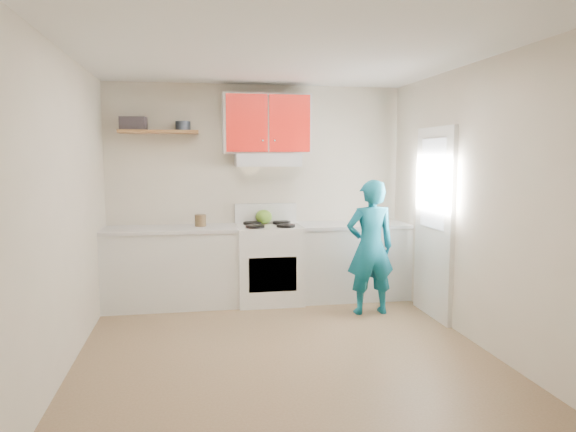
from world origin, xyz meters
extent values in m
plane|color=brown|center=(0.00, 0.00, 0.00)|extent=(3.80, 3.80, 0.00)
cube|color=white|center=(0.00, 0.00, 2.60)|extent=(3.60, 3.80, 0.04)
cube|color=beige|center=(0.00, 1.90, 1.30)|extent=(3.60, 0.04, 2.60)
cube|color=beige|center=(0.00, -1.90, 1.30)|extent=(3.60, 0.04, 2.60)
cube|color=beige|center=(-1.80, 0.00, 1.30)|extent=(0.04, 3.80, 2.60)
cube|color=beige|center=(1.80, 0.00, 1.30)|extent=(0.04, 3.80, 2.60)
cube|color=white|center=(1.78, 0.70, 1.02)|extent=(0.05, 0.85, 2.05)
cube|color=white|center=(1.75, 0.70, 1.45)|extent=(0.01, 0.55, 0.95)
cube|color=silver|center=(-1.04, 1.60, 0.45)|extent=(1.52, 0.60, 0.90)
cube|color=silver|center=(1.14, 1.60, 0.45)|extent=(1.32, 0.60, 0.90)
cube|color=white|center=(0.10, 1.57, 0.46)|extent=(0.76, 0.65, 0.92)
cube|color=silver|center=(0.10, 1.68, 1.70)|extent=(0.76, 0.44, 0.15)
cube|color=red|center=(0.10, 1.73, 2.12)|extent=(1.02, 0.33, 0.70)
cube|color=brown|center=(-1.15, 1.75, 2.02)|extent=(0.90, 0.30, 0.04)
cube|color=#373036|center=(-1.43, 1.74, 2.11)|extent=(0.30, 0.23, 0.15)
cylinder|color=#333D4C|center=(-0.88, 1.77, 2.09)|extent=(0.18, 0.18, 0.11)
ellipsoid|color=#5C8625|center=(0.06, 1.75, 1.01)|extent=(0.26, 0.26, 0.17)
cylinder|color=#4B3821|center=(-0.70, 1.66, 0.98)|extent=(0.15, 0.15, 0.16)
cube|color=olive|center=(0.71, 1.52, 0.91)|extent=(0.38, 0.32, 0.02)
cube|color=red|center=(1.43, 1.55, 0.90)|extent=(0.31, 0.27, 0.01)
imported|color=#0E647E|center=(1.13, 0.91, 0.74)|extent=(0.54, 0.36, 1.49)
camera|label=1|loc=(-0.76, -4.60, 1.75)|focal=33.08mm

